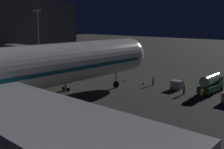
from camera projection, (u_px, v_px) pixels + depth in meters
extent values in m
plane|color=#383533|center=(43.00, 108.00, 37.36)|extent=(320.00, 320.00, 0.00)
sphere|color=silver|center=(128.00, 54.00, 50.25)|extent=(5.87, 5.87, 5.87)
cube|color=black|center=(122.00, 49.00, 48.73)|extent=(3.29, 1.40, 0.90)
cylinder|color=#B7BABF|center=(28.00, 126.00, 23.85)|extent=(3.19, 4.98, 3.19)
cylinder|color=black|center=(51.00, 119.00, 25.68)|extent=(2.71, 0.15, 2.71)
cylinder|color=#B7BABF|center=(116.00, 75.00, 48.36)|extent=(0.28, 0.28, 2.23)
cylinder|color=black|center=(116.00, 84.00, 48.69)|extent=(0.45, 1.20, 1.20)
cube|color=#9E9E99|center=(35.00, 53.00, 51.39)|extent=(19.99, 2.60, 2.50)
cube|color=#9E9E99|center=(69.00, 58.00, 44.89)|extent=(3.20, 3.40, 3.00)
cube|color=black|center=(74.00, 59.00, 43.99)|extent=(0.70, 3.20, 2.70)
cylinder|color=#B7BABF|center=(66.00, 78.00, 46.23)|extent=(0.56, 0.56, 4.58)
cylinder|color=black|center=(68.00, 90.00, 46.23)|extent=(0.25, 0.60, 0.60)
cylinder|color=black|center=(64.00, 88.00, 47.01)|extent=(0.25, 0.60, 0.60)
cylinder|color=#59595E|center=(38.00, 42.00, 64.67)|extent=(0.40, 0.40, 14.11)
cube|color=#F9EFC6|center=(39.00, 10.00, 62.67)|extent=(1.10, 0.50, 0.60)
cube|color=#F9EFC6|center=(35.00, 11.00, 63.84)|extent=(1.10, 0.50, 0.60)
cube|color=#287038|center=(211.00, 87.00, 45.34)|extent=(2.10, 6.40, 1.10)
cylinder|color=#B7BABF|center=(211.00, 79.00, 44.92)|extent=(1.70, 5.44, 1.70)
cube|color=#287038|center=(216.00, 79.00, 46.82)|extent=(1.89, 1.80, 1.10)
cylinder|color=black|center=(222.00, 89.00, 46.37)|extent=(0.24, 0.70, 0.70)
cylinder|color=black|center=(209.00, 87.00, 47.81)|extent=(0.24, 0.70, 0.70)
cylinder|color=black|center=(212.00, 94.00, 43.08)|extent=(0.24, 0.70, 0.70)
cylinder|color=black|center=(198.00, 92.00, 44.52)|extent=(0.24, 0.70, 0.70)
cube|color=#B7BABF|center=(177.00, 85.00, 47.59)|extent=(1.82, 1.57, 1.54)
cylinder|color=black|center=(153.00, 83.00, 50.79)|extent=(0.28, 0.28, 0.92)
cylinder|color=yellow|center=(153.00, 78.00, 50.63)|extent=(0.40, 0.40, 0.67)
sphere|color=tan|center=(153.00, 76.00, 50.55)|extent=(0.24, 0.24, 0.24)
sphere|color=white|center=(153.00, 76.00, 50.54)|extent=(0.23, 0.23, 0.23)
cylinder|color=black|center=(201.00, 98.00, 40.72)|extent=(0.28, 0.28, 0.93)
cylinder|color=yellow|center=(202.00, 93.00, 40.57)|extent=(0.40, 0.40, 0.64)
sphere|color=tan|center=(202.00, 90.00, 40.48)|extent=(0.24, 0.24, 0.24)
sphere|color=white|center=(202.00, 89.00, 40.47)|extent=(0.23, 0.23, 0.23)
cylinder|color=black|center=(184.00, 92.00, 44.16)|extent=(0.28, 0.28, 0.82)
cylinder|color=yellow|center=(184.00, 88.00, 44.02)|extent=(0.40, 0.40, 0.68)
sphere|color=tan|center=(184.00, 85.00, 43.93)|extent=(0.24, 0.24, 0.24)
sphere|color=yellow|center=(184.00, 85.00, 43.92)|extent=(0.23, 0.23, 0.23)
cone|color=orange|center=(143.00, 83.00, 51.37)|extent=(0.36, 0.36, 0.55)
cone|color=orange|center=(125.00, 80.00, 54.23)|extent=(0.36, 0.36, 0.55)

